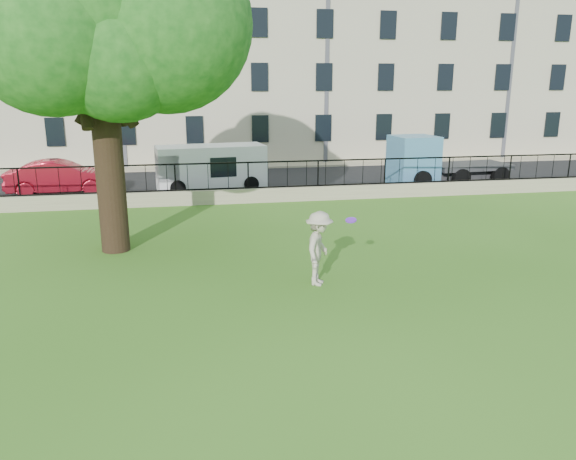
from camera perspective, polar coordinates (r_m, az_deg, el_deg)
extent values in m
plane|color=#336618|center=(12.49, 2.34, -8.63)|extent=(120.00, 120.00, 0.00)
cube|color=gray|center=(23.76, -4.03, 3.52)|extent=(50.00, 0.40, 0.60)
cube|color=black|center=(23.70, -4.04, 4.30)|extent=(50.00, 0.05, 0.06)
cube|color=black|center=(23.53, -4.09, 6.86)|extent=(50.00, 0.05, 0.06)
cube|color=black|center=(28.41, -5.10, 4.77)|extent=(60.00, 9.00, 0.01)
cube|color=gray|center=(33.52, -5.95, 6.40)|extent=(60.00, 1.40, 0.12)
cube|color=beige|center=(38.87, -6.93, 17.06)|extent=(56.00, 10.00, 13.00)
cylinder|color=black|center=(17.35, -17.60, 5.29)|extent=(0.84, 0.84, 4.58)
sphere|color=#154F15|center=(16.27, -12.49, 19.82)|extent=(4.78, 4.78, 4.78)
sphere|color=#154F15|center=(18.29, -23.73, 19.34)|extent=(5.16, 5.16, 5.16)
imported|color=#B7AB95|center=(14.00, 3.17, -1.89)|extent=(1.17, 1.40, 1.88)
cylinder|color=#6C24CD|center=(13.59, 6.42, 1.01)|extent=(0.28, 0.27, 0.12)
imported|color=#B7162A|center=(27.46, -22.08, 4.99)|extent=(4.72, 1.88, 1.53)
cube|color=white|center=(26.65, -7.83, 6.28)|extent=(5.17, 2.55, 2.08)
cube|color=#508FBD|center=(28.99, 15.93, 6.88)|extent=(5.96, 2.59, 2.43)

